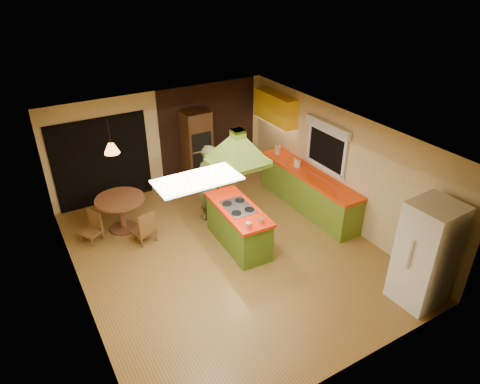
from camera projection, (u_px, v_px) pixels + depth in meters
ground at (228, 253)px, 8.57m from camera, size 6.50×6.50×0.00m
room_walls at (227, 199)px, 7.95m from camera, size 5.50×6.50×6.50m
ceiling_plane at (225, 136)px, 7.34m from camera, size 6.50×6.50×0.00m
brick_panel at (209, 132)px, 10.94m from camera, size 2.64×0.03×2.50m
nook_opening at (102, 162)px, 9.82m from camera, size 2.20×0.03×2.10m
right_counter at (308, 190)px, 9.87m from camera, size 0.62×3.05×0.92m
upper_cabinets at (275, 108)px, 10.40m from camera, size 0.34×1.40×0.70m
window_right at (327, 138)px, 9.19m from camera, size 0.12×1.35×1.06m
fluor_panel at (197, 180)px, 5.96m from camera, size 1.20×0.60×0.03m
kitchen_island at (238, 226)px, 8.61m from camera, size 0.78×1.77×0.89m
range_hood at (238, 143)px, 7.73m from camera, size 1.07×0.78×0.80m
man at (208, 183)px, 9.30m from camera, size 0.72×0.55×1.76m
refrigerator at (426, 254)px, 6.99m from camera, size 0.81×0.77×1.89m
wall_oven at (197, 149)px, 10.64m from camera, size 0.66×0.61×1.96m
dining_table at (121, 208)px, 9.04m from camera, size 1.03×1.03×0.77m
chair_left at (90, 228)px, 8.77m from camera, size 0.50×0.50×0.66m
chair_near at (143, 226)px, 8.75m from camera, size 0.48×0.48×0.74m
pendant_lamp at (111, 148)px, 8.38m from camera, size 0.32×0.32×0.20m
canister_large at (278, 150)px, 10.46m from camera, size 0.19×0.19×0.22m
canister_medium at (296, 162)px, 9.89m from camera, size 0.14×0.14×0.19m
canister_small at (298, 164)px, 9.84m from camera, size 0.17×0.17×0.18m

